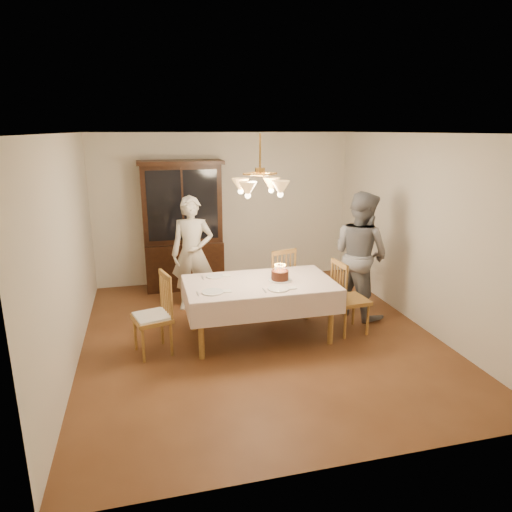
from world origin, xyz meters
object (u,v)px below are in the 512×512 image
object	(u,v)px
chair_far_side	(277,284)
birthday_cake	(280,276)
elderly_woman	(192,254)
dining_table	(260,288)
china_hutch	(183,228)

from	to	relation	value
chair_far_side	birthday_cake	xyz separation A→B (m)	(-0.19, -0.76, 0.38)
chair_far_side	elderly_woman	distance (m)	1.33
dining_table	china_hutch	xyz separation A→B (m)	(-0.76, 2.25, 0.36)
birthday_cake	chair_far_side	bearing A→B (deg)	75.79
china_hutch	birthday_cake	xyz separation A→B (m)	(1.03, -2.26, -0.22)
dining_table	chair_far_side	xyz separation A→B (m)	(0.46, 0.76, -0.24)
birthday_cake	elderly_woman	bearing A→B (deg)	129.09
dining_table	elderly_woman	xyz separation A→B (m)	(-0.72, 1.22, 0.18)
dining_table	chair_far_side	size ratio (longest dim) A/B	1.90
china_hutch	chair_far_side	bearing A→B (deg)	-50.70
dining_table	birthday_cake	xyz separation A→B (m)	(0.27, -0.00, 0.14)
elderly_woman	birthday_cake	xyz separation A→B (m)	(0.99, -1.22, -0.04)
elderly_woman	birthday_cake	bearing A→B (deg)	-38.97
dining_table	elderly_woman	world-z (taller)	elderly_woman
chair_far_side	elderly_woman	bearing A→B (deg)	158.99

